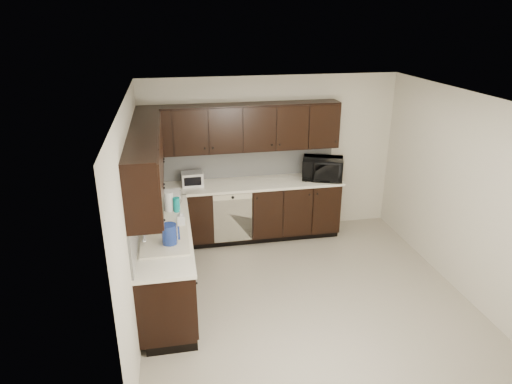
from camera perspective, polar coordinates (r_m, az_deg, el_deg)
The scene contains 20 objects.
floor at distance 6.02m, azimuth 5.93°, elevation -12.58°, with size 4.00×4.00×0.00m, color #AEA490.
ceiling at distance 5.07m, azimuth 7.02°, elevation 11.56°, with size 4.00×4.00×0.00m, color white.
wall_back at distance 7.24m, azimuth 1.84°, elevation 4.52°, with size 4.00×0.02×2.50m, color beige.
wall_left at distance 5.22m, azimuth -15.09°, elevation -3.14°, with size 0.02×4.00×2.50m, color beige.
wall_right at distance 6.28m, azimuth 24.15°, elevation -0.10°, with size 0.02×4.00×2.50m, color beige.
wall_front at distance 3.79m, azimuth 15.44°, elevation -13.23°, with size 4.00×0.02×2.50m, color beige.
lower_cabinets at distance 6.58m, azimuth -5.16°, elevation -5.20°, with size 3.00×2.80×0.90m.
countertop at distance 6.37m, azimuth -5.33°, elevation -1.14°, with size 3.03×2.83×0.04m.
backsplash at distance 6.46m, azimuth -7.45°, elevation 1.57°, with size 3.00×2.80×0.48m.
upper_cabinets at distance 6.18m, azimuth -6.57°, elevation 6.43°, with size 3.00×2.80×0.70m.
dishwasher at distance 6.83m, azimuth -2.90°, elevation -2.89°, with size 0.58×0.04×0.78m.
sink at distance 5.35m, azimuth -11.30°, elevation -6.56°, with size 0.54×0.82×0.42m.
microwave at distance 7.16m, azimuth 8.32°, elevation 2.92°, with size 0.61×0.41×0.34m, color black.
soap_bottle_a at distance 5.61m, azimuth -9.38°, elevation -3.23°, with size 0.09×0.09×0.20m, color gray.
soap_bottle_b at distance 5.89m, azimuth -12.42°, elevation -2.09°, with size 0.09×0.09×0.23m, color gray.
toaster_oven at distance 6.91m, azimuth -7.98°, elevation 1.66°, with size 0.32×0.24×0.20m, color silver.
storage_bin at distance 6.22m, azimuth -11.54°, elevation -1.02°, with size 0.44×0.33×0.17m, color white.
blue_pitcher at distance 5.17m, azimuth -10.78°, elevation -5.28°, with size 0.17×0.17×0.25m, color navy.
teal_tumbler at distance 6.02m, azimuth -9.90°, elevation -1.57°, with size 0.09×0.09×0.19m, color #0D9190.
paper_towel_roll at distance 6.05m, azimuth -10.82°, elevation -1.16°, with size 0.12×0.12×0.26m, color white.
Camera 1 is at (-1.53, -4.75, 3.36)m, focal length 32.00 mm.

